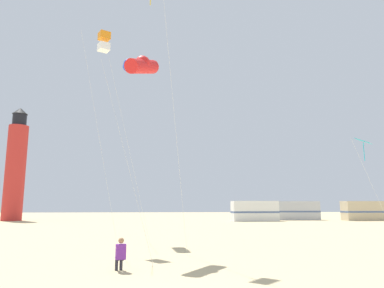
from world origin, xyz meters
The scene contains 9 objects.
kite_flyer_standing centered at (-1.46, 5.36, 0.61)m, with size 0.43×0.56×1.16m.
kite_diamond_cyan centered at (12.02, 12.42, 5.88)m, with size 2.10×1.85×6.30m.
kite_box_orange centered at (-3.60, 12.24, 11.76)m, with size 2.39×1.77×12.37m.
kite_tube_scarlet centered at (-1.08, 8.82, 8.99)m, with size 2.69×3.15×9.69m.
kite_tube_blue centered at (-2.47, 15.78, 11.77)m, with size 2.85×2.99×12.47m.
lighthouse_distant centered at (-21.79, 46.34, 7.84)m, with size 2.80×2.80×16.80m.
rv_van_white centered at (12.91, 42.20, 1.39)m, with size 6.49×2.49×2.80m.
rv_van_silver centered at (20.42, 45.78, 1.39)m, with size 6.60×2.82×2.80m.
rv_van_tan centered at (29.66, 43.00, 1.39)m, with size 6.45×2.38×2.80m.
Camera 1 is at (0.01, -7.68, 2.30)m, focal length 33.13 mm.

